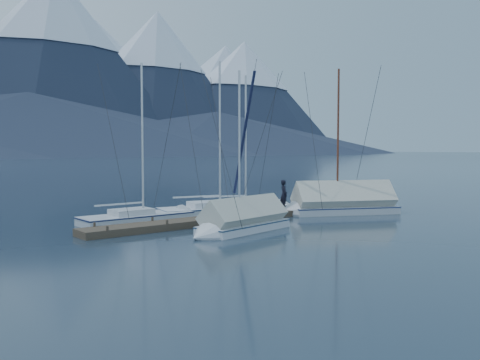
{
  "coord_description": "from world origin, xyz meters",
  "views": [
    {
      "loc": [
        -17.24,
        -19.46,
        3.91
      ],
      "look_at": [
        0.0,
        2.0,
        2.2
      ],
      "focal_mm": 38.0,
      "sensor_mm": 36.0,
      "label": 1
    }
  ],
  "objects_px": {
    "sailboat_open_right": "(253,209)",
    "sailboat_covered_far": "(238,224)",
    "sailboat_open_left": "(151,218)",
    "sailboat_open_mid": "(228,211)",
    "sailboat_covered_near": "(335,206)",
    "person": "(284,195)"
  },
  "relations": [
    {
      "from": "sailboat_open_left",
      "to": "sailboat_covered_far",
      "type": "bearing_deg",
      "value": -77.3
    },
    {
      "from": "person",
      "to": "sailboat_open_left",
      "type": "bearing_deg",
      "value": 93.02
    },
    {
      "from": "sailboat_open_left",
      "to": "sailboat_open_right",
      "type": "bearing_deg",
      "value": -3.85
    },
    {
      "from": "sailboat_covered_far",
      "to": "person",
      "type": "relative_size",
      "value": 4.74
    },
    {
      "from": "sailboat_open_mid",
      "to": "sailboat_covered_near",
      "type": "relative_size",
      "value": 1.03
    },
    {
      "from": "sailboat_open_right",
      "to": "sailboat_covered_far",
      "type": "bearing_deg",
      "value": -135.53
    },
    {
      "from": "sailboat_covered_near",
      "to": "sailboat_covered_far",
      "type": "distance_m",
      "value": 8.93
    },
    {
      "from": "sailboat_open_mid",
      "to": "person",
      "type": "bearing_deg",
      "value": -49.0
    },
    {
      "from": "sailboat_open_right",
      "to": "sailboat_covered_near",
      "type": "height_order",
      "value": "sailboat_covered_near"
    },
    {
      "from": "sailboat_open_mid",
      "to": "sailboat_covered_near",
      "type": "xyz_separation_m",
      "value": [
        5.03,
        -3.98,
        0.3
      ]
    },
    {
      "from": "sailboat_open_mid",
      "to": "sailboat_open_right",
      "type": "bearing_deg",
      "value": -8.12
    },
    {
      "from": "sailboat_open_right",
      "to": "person",
      "type": "bearing_deg",
      "value": -78.75
    },
    {
      "from": "person",
      "to": "sailboat_covered_far",
      "type": "bearing_deg",
      "value": 141.29
    },
    {
      "from": "sailboat_covered_near",
      "to": "sailboat_covered_far",
      "type": "xyz_separation_m",
      "value": [
        -8.77,
        -1.65,
        -0.07
      ]
    },
    {
      "from": "sailboat_open_left",
      "to": "sailboat_covered_far",
      "type": "distance_m",
      "value": 6.0
    },
    {
      "from": "sailboat_open_right",
      "to": "sailboat_covered_near",
      "type": "bearing_deg",
      "value": -48.67
    },
    {
      "from": "sailboat_open_right",
      "to": "person",
      "type": "xyz_separation_m",
      "value": [
        0.45,
        -2.28,
        1.05
      ]
    },
    {
      "from": "sailboat_open_mid",
      "to": "sailboat_open_left",
      "type": "bearing_deg",
      "value": 177.64
    },
    {
      "from": "sailboat_covered_near",
      "to": "person",
      "type": "distance_m",
      "value": 3.27
    },
    {
      "from": "sailboat_open_left",
      "to": "sailboat_open_mid",
      "type": "bearing_deg",
      "value": -2.36
    },
    {
      "from": "sailboat_open_mid",
      "to": "sailboat_open_right",
      "type": "height_order",
      "value": "sailboat_open_mid"
    },
    {
      "from": "sailboat_open_right",
      "to": "sailboat_covered_near",
      "type": "distance_m",
      "value": 4.98
    }
  ]
}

